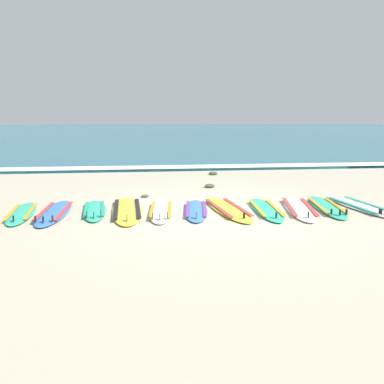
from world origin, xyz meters
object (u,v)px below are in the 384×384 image
Objects in this scene: surfboard_1 at (54,212)px; surfboard_10 at (359,206)px; surfboard_3 at (127,210)px; surfboard_6 at (228,209)px; surfboard_7 at (266,209)px; surfboard_2 at (95,210)px; surfboard_8 at (299,208)px; surfboard_0 at (22,213)px; surfboard_5 at (196,210)px; surfboard_4 at (161,211)px; surfboard_9 at (327,207)px.

surfboard_10 is at bearing -1.29° from surfboard_1.
surfboard_3 and surfboard_10 have the same top height.
surfboard_7 is (0.81, -0.13, 0.00)m from surfboard_6.
surfboard_2 is 4.43m from surfboard_8.
surfboard_0 is 0.90× the size of surfboard_1.
surfboard_8 is (1.57, -0.12, 0.00)m from surfboard_6.
surfboard_5 is 0.83× the size of surfboard_8.
surfboard_4 is at bearing -179.89° from surfboard_5.
surfboard_3 is 4.39m from surfboard_9.
surfboard_7 is at bearing -2.09° from surfboard_4.
surfboard_10 is (2.98, -0.08, 0.00)m from surfboard_6.
surfboard_3 is 2.17m from surfboard_6.
surfboard_1 is at bearing 177.34° from surfboard_7.
surfboard_2 is 0.88× the size of surfboard_9.
surfboard_2 and surfboard_8 have the same top height.
surfboard_8 is at bearing -3.91° from surfboard_2.
surfboard_3 and surfboard_6 have the same top height.
surfboard_8 is 0.66m from surfboard_9.
surfboard_1 is 0.91× the size of surfboard_6.
surfboard_6 and surfboard_10 have the same top height.
surfboard_1 and surfboard_3 have the same top height.
surfboard_1 is (0.66, -0.03, 0.00)m from surfboard_0.
surfboard_2 and surfboard_7 have the same top height.
surfboard_2 is 2.17m from surfboard_5.
surfboard_2 is 0.95× the size of surfboard_4.
surfboard_10 is (4.42, -0.02, -0.00)m from surfboard_4.
surfboard_0 is at bearing -179.18° from surfboard_3.
surfboard_4 is at bearing -3.24° from surfboard_1.
surfboard_9 is (3.66, -0.02, -0.00)m from surfboard_4.
surfboard_0 is at bearing 177.64° from surfboard_1.
surfboard_4 is 0.83× the size of surfboard_6.
surfboard_10 is at bearing -2.31° from surfboard_3.
surfboard_9 is at bearing -2.63° from surfboard_3.
surfboard_8 is 1.41m from surfboard_10.
surfboard_3 is at bearing 165.72° from surfboard_4.
surfboard_5 is 0.70m from surfboard_6.
surfboard_0 and surfboard_1 have the same top height.
surfboard_6 and surfboard_7 have the same top height.
surfboard_9 is (2.22, -0.07, 0.00)m from surfboard_6.
surfboard_3 and surfboard_9 have the same top height.
surfboard_5 is at bearing 0.11° from surfboard_4.
surfboard_0 and surfboard_3 have the same top height.
surfboard_6 is 1.11× the size of surfboard_9.
surfboard_5 is at bearing -2.40° from surfboard_0.
surfboard_4 is 1.02× the size of surfboard_5.
surfboard_1 is at bearing -177.78° from surfboard_3.
surfboard_0 is 1.01× the size of surfboard_5.
surfboard_8 and surfboard_9 have the same top height.
surfboard_3 is 1.18× the size of surfboard_7.
surfboard_1 is 1.10× the size of surfboard_4.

